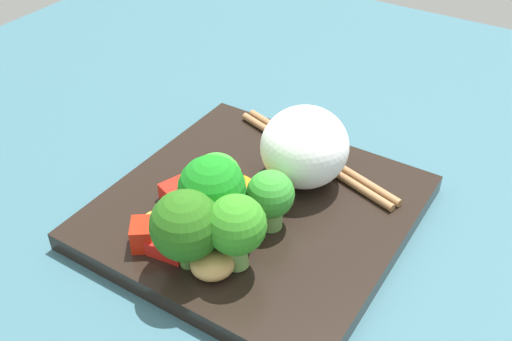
{
  "coord_description": "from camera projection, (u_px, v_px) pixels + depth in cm",
  "views": [
    {
      "loc": [
        -21.29,
        33.79,
        35.66
      ],
      "look_at": [
        1.26,
        -1.83,
        3.77
      ],
      "focal_mm": 41.45,
      "sensor_mm": 36.0,
      "label": 1
    }
  ],
  "objects": [
    {
      "name": "pepper_chunk_1",
      "position": [
        142.0,
        235.0,
        0.48
      ],
      "size": [
        2.8,
        2.94,
        2.22
      ],
      "primitive_type": "cube",
      "rotation": [
        0.0,
        0.0,
        2.2
      ],
      "color": "red",
      "rests_on": "square_plate"
    },
    {
      "name": "carrot_slice_0",
      "position": [
        237.0,
        188.0,
        0.53
      ],
      "size": [
        3.66,
        3.66,
        0.77
      ],
      "primitive_type": "cylinder",
      "rotation": [
        0.0,
        0.0,
        0.25
      ],
      "color": "orange",
      "rests_on": "square_plate"
    },
    {
      "name": "broccoli_floret_1",
      "position": [
        212.0,
        190.0,
        0.47
      ],
      "size": [
        5.5,
        5.5,
        7.41
      ],
      "color": "#78BE5B",
      "rests_on": "square_plate"
    },
    {
      "name": "chicken_piece_4",
      "position": [
        212.0,
        265.0,
        0.45
      ],
      "size": [
        4.55,
        4.48,
        2.03
      ],
      "primitive_type": "ellipsoid",
      "rotation": [
        0.0,
        0.0,
        3.8
      ],
      "color": "tan",
      "rests_on": "square_plate"
    },
    {
      "name": "chicken_piece_3",
      "position": [
        245.0,
        211.0,
        0.5
      ],
      "size": [
        2.43,
        2.96,
        2.05
      ],
      "primitive_type": "ellipsoid",
      "rotation": [
        0.0,
        0.0,
        1.48
      ],
      "color": "tan",
      "rests_on": "square_plate"
    },
    {
      "name": "pepper_chunk_2",
      "position": [
        171.0,
        243.0,
        0.47
      ],
      "size": [
        3.44,
        3.32,
        1.3
      ],
      "primitive_type": "cube",
      "rotation": [
        0.0,
        0.0,
        1.71
      ],
      "color": "red",
      "rests_on": "square_plate"
    },
    {
      "name": "chicken_piece_2",
      "position": [
        205.0,
        178.0,
        0.53
      ],
      "size": [
        3.71,
        3.56,
        2.37
      ],
      "primitive_type": "ellipsoid",
      "rotation": [
        0.0,
        0.0,
        5.94
      ],
      "color": "tan",
      "rests_on": "square_plate"
    },
    {
      "name": "chicken_piece_1",
      "position": [
        209.0,
        236.0,
        0.47
      ],
      "size": [
        4.27,
        4.57,
        2.7
      ],
      "primitive_type": "ellipsoid",
      "rotation": [
        0.0,
        0.0,
        4.21
      ],
      "color": "#BD8446",
      "rests_on": "square_plate"
    },
    {
      "name": "chopstick_pair",
      "position": [
        314.0,
        155.0,
        0.58
      ],
      "size": [
        19.68,
        7.48,
        0.75
      ],
      "rotation": [
        0.0,
        0.0,
        5.99
      ],
      "color": "#986B43",
      "rests_on": "square_plate"
    },
    {
      "name": "broccoli_floret_0",
      "position": [
        186.0,
        226.0,
        0.44
      ],
      "size": [
        5.5,
        5.5,
        6.9
      ],
      "color": "#5A9640",
      "rests_on": "square_plate"
    },
    {
      "name": "pepper_chunk_3",
      "position": [
        190.0,
        209.0,
        0.5
      ],
      "size": [
        2.67,
        2.49,
        1.82
      ],
      "primitive_type": "cube",
      "rotation": [
        0.0,
        0.0,
        1.69
      ],
      "color": "red",
      "rests_on": "square_plate"
    },
    {
      "name": "pepper_chunk_4",
      "position": [
        178.0,
        193.0,
        0.52
      ],
      "size": [
        3.33,
        3.37,
        1.59
      ],
      "primitive_type": "cube",
      "rotation": [
        0.0,
        0.0,
        1.22
      ],
      "color": "red",
      "rests_on": "square_plate"
    },
    {
      "name": "carrot_slice_1",
      "position": [
        255.0,
        200.0,
        0.52
      ],
      "size": [
        2.81,
        2.81,
        0.62
      ],
      "primitive_type": "cylinder",
      "rotation": [
        0.0,
        0.0,
        0.9
      ],
      "color": "orange",
      "rests_on": "square_plate"
    },
    {
      "name": "square_plate",
      "position": [
        257.0,
        211.0,
        0.53
      ],
      "size": [
        25.47,
        25.47,
        1.77
      ],
      "primitive_type": "cube",
      "rotation": [
        0.0,
        0.0,
        0.0
      ],
      "color": "black",
      "rests_on": "ground_plane"
    },
    {
      "name": "chicken_piece_0",
      "position": [
        235.0,
        232.0,
        0.47
      ],
      "size": [
        4.92,
        4.9,
        2.98
      ],
      "primitive_type": "ellipsoid",
      "rotation": [
        0.0,
        0.0,
        5.52
      ],
      "color": "#B4874A",
      "rests_on": "square_plate"
    },
    {
      "name": "carrot_slice_2",
      "position": [
        156.0,
        220.0,
        0.5
      ],
      "size": [
        2.9,
        2.9,
        0.53
      ],
      "primitive_type": "cylinder",
      "rotation": [
        0.0,
        0.0,
        2.25
      ],
      "color": "orange",
      "rests_on": "square_plate"
    },
    {
      "name": "broccoli_floret_2",
      "position": [
        217.0,
        178.0,
        0.5
      ],
      "size": [
        4.35,
        4.35,
        5.43
      ],
      "color": "#5AA03F",
      "rests_on": "square_plate"
    },
    {
      "name": "rice_mound",
      "position": [
        305.0,
        147.0,
        0.53
      ],
      "size": [
        9.82,
        10.05,
        7.26
      ],
      "primitive_type": "ellipsoid",
      "rotation": [
        0.0,
        0.0,
        1.82
      ],
      "color": "white",
      "rests_on": "square_plate"
    },
    {
      "name": "broccoli_floret_4",
      "position": [
        236.0,
        227.0,
        0.44
      ],
      "size": [
        4.65,
        4.65,
        6.76
      ],
      "color": "#6E9F4F",
      "rests_on": "square_plate"
    },
    {
      "name": "ground_plane",
      "position": [
        257.0,
        227.0,
        0.54
      ],
      "size": [
        110.0,
        110.0,
        2.0
      ],
      "primitive_type": "cube",
      "color": "#315966"
    },
    {
      "name": "pepper_chunk_0",
      "position": [
        189.0,
        227.0,
        0.49
      ],
      "size": [
        4.5,
        4.51,
        1.7
      ],
      "primitive_type": "cube",
      "rotation": [
        0.0,
        0.0,
        5.52
      ],
      "color": "red",
      "rests_on": "square_plate"
    },
    {
      "name": "broccoli_floret_3",
      "position": [
        270.0,
        196.0,
        0.49
      ],
      "size": [
        4.06,
        4.06,
        5.17
      ],
      "color": "#64974B",
      "rests_on": "square_plate"
    }
  ]
}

